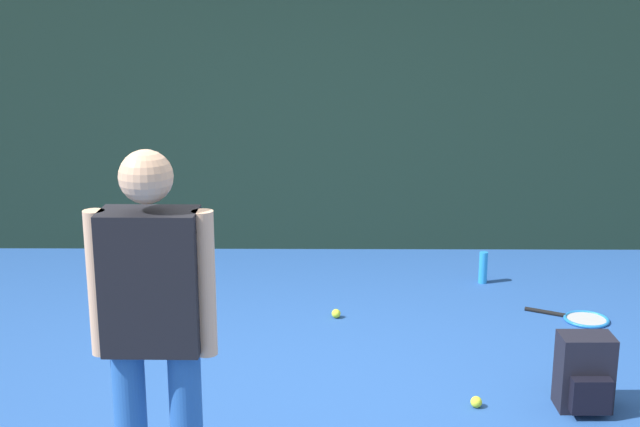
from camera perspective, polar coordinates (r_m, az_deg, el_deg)
name	(u,v)px	position (r m, az deg, el deg)	size (l,w,h in m)	color
ground_plane	(319,394)	(5.16, -0.03, -11.94)	(12.00, 12.00, 0.00)	#234C93
back_fence	(322,112)	(7.69, 0.15, 6.78)	(10.00, 0.10, 2.53)	#192D23
tennis_player	(154,323)	(3.65, -11.06, -7.19)	(0.53, 0.22, 1.70)	#2659A5
tennis_racket	(582,319)	(6.51, 17.13, -6.73)	(0.62, 0.45, 0.03)	black
backpack	(585,374)	(5.13, 17.29, -10.23)	(0.30, 0.28, 0.44)	black
tennis_ball_near_player	(144,270)	(7.38, -11.67, -3.69)	(0.07, 0.07, 0.07)	#CCE033
tennis_ball_mid_court	(336,314)	(6.27, 1.08, -6.70)	(0.07, 0.07, 0.07)	#CCE033
tennis_ball_far_left	(476,402)	(5.07, 10.40, -12.28)	(0.07, 0.07, 0.07)	#CCE033
water_bottle	(483,268)	(7.09, 10.84, -3.57)	(0.07, 0.07, 0.26)	#268CD8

